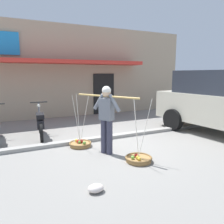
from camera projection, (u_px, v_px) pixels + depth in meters
The scene contains 8 objects.
ground_plane at pixel (117, 145), 6.17m from camera, with size 90.00×90.00×0.00m, color gray.
sidewalk_curb at pixel (106, 137), 6.78m from camera, with size 20.00×0.24×0.10m, color gray.
fruit_vendor at pixel (107, 115), 5.40m from camera, with size 0.91×1.64×1.70m.
fruit_basket_left_side at pixel (139, 158), 5.02m from camera, with size 0.62×0.62×1.45m.
fruit_basket_right_side at pixel (80, 144), 6.08m from camera, with size 0.62×0.62×1.45m.
motorcycle_second_in_row at pixel (40, 124), 6.85m from camera, with size 0.54×1.82×1.09m.
storefront_building at pixel (53, 72), 12.20m from camera, with size 13.00×6.00×4.20m.
plastic_litter_bag at pixel (96, 188), 3.72m from camera, with size 0.28×0.22×0.14m, color silver.
Camera 1 is at (-2.69, -5.27, 1.98)m, focal length 35.23 mm.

